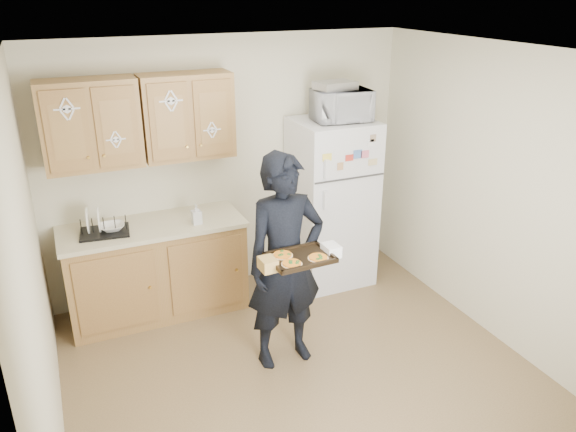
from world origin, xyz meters
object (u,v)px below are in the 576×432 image
Objects in this scene: microwave at (341,105)px; baking_tray at (300,258)px; refrigerator at (331,203)px; dish_rack at (104,224)px; person at (285,262)px.

baking_tray is at bearing -122.76° from microwave.
refrigerator is at bearing 52.38° from baking_tray.
microwave reaches higher than dish_rack.
dish_rack is (-2.26, 0.07, -0.86)m from microwave.
dish_rack is at bearing 128.35° from baking_tray.
baking_tray is 0.85× the size of microwave.
person is 3.34× the size of microwave.
refrigerator is at bearing 140.25° from microwave.
refrigerator is 4.12× the size of dish_rack.
microwave is at bearing 50.03° from baking_tray.
person is 1.76m from microwave.
refrigerator reaches higher than baking_tray.
microwave is at bearing -44.75° from refrigerator.
baking_tray is (-0.01, -0.30, 0.18)m from person.
dish_rack is at bearing -176.89° from microwave.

